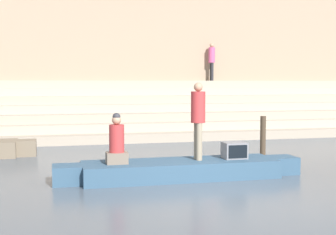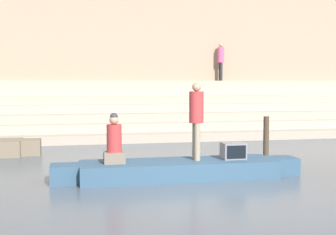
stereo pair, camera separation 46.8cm
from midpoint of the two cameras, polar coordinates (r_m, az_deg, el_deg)
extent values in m
plane|color=#4C5660|center=(8.75, 7.72, -10.16)|extent=(120.00, 120.00, 0.00)
cube|color=tan|center=(19.25, -3.12, -1.77)|extent=(36.00, 4.89, 0.33)
cube|color=#B2A28D|center=(19.57, -3.27, -0.72)|extent=(36.00, 4.19, 0.33)
cube|color=tan|center=(19.89, -3.43, 0.31)|extent=(36.00, 3.49, 0.33)
cube|color=#B2A28D|center=(20.21, -3.57, 1.29)|extent=(36.00, 2.79, 0.33)
cube|color=tan|center=(20.54, -3.71, 2.25)|extent=(36.00, 2.10, 0.33)
cube|color=#B2A28D|center=(20.88, -3.85, 3.17)|extent=(36.00, 1.40, 0.33)
cube|color=tan|center=(21.22, -3.98, 4.07)|extent=(36.00, 0.70, 0.33)
cube|color=tan|center=(22.20, -4.33, 7.41)|extent=(34.20, 1.20, 6.82)
cube|color=brown|center=(21.63, -4.07, -0.75)|extent=(34.20, 0.12, 0.60)
cube|color=#33516B|center=(10.71, 2.56, -6.36)|extent=(4.45, 1.18, 0.41)
cube|color=beige|center=(10.68, 2.57, -5.42)|extent=(4.09, 1.08, 0.05)
cube|color=#33516B|center=(11.58, 14.87, -5.69)|extent=(0.62, 0.65, 0.41)
cube|color=#33516B|center=(10.39, -11.21, -6.77)|extent=(0.62, 0.65, 0.41)
cylinder|color=olive|center=(11.21, -1.62, -5.34)|extent=(2.67, 0.04, 0.04)
cylinder|color=gray|center=(10.85, 4.57, -2.86)|extent=(0.14, 0.14, 0.86)
cylinder|color=gray|center=(10.68, 4.84, -2.98)|extent=(0.14, 0.14, 0.86)
cylinder|color=#B23333|center=(10.69, 4.73, 1.26)|extent=(0.33, 0.33, 0.71)
sphere|color=tan|center=(10.68, 4.75, 3.72)|extent=(0.20, 0.20, 0.20)
cube|color=#756656|center=(10.36, -5.28, -4.89)|extent=(0.46, 0.36, 0.25)
cylinder|color=#B23333|center=(10.30, -5.29, -2.54)|extent=(0.33, 0.33, 0.61)
sphere|color=tan|center=(10.26, -5.31, -0.29)|extent=(0.20, 0.20, 0.20)
sphere|color=#333338|center=(10.25, -5.31, 0.10)|extent=(0.17, 0.17, 0.17)
cube|color=slate|center=(11.04, 9.16, -4.02)|extent=(0.53, 0.42, 0.38)
cube|color=black|center=(10.84, 9.57, -4.18)|extent=(0.45, 0.02, 0.30)
cube|color=#756651|center=(14.68, -15.46, -3.49)|extent=(0.56, 0.58, 0.48)
cylinder|color=#473828|center=(13.79, 12.83, -2.39)|extent=(0.16, 0.16, 1.21)
cylinder|color=#28282D|center=(22.28, 6.97, 5.57)|extent=(0.13, 0.13, 0.85)
cylinder|color=#28282D|center=(22.13, 7.11, 5.58)|extent=(0.13, 0.13, 0.85)
cylinder|color=#C64C7F|center=(22.24, 7.06, 7.58)|extent=(0.30, 0.30, 0.71)
sphere|color=tan|center=(22.27, 7.07, 8.75)|extent=(0.20, 0.20, 0.20)
camera|label=1|loc=(0.23, -88.86, 0.08)|focal=50.00mm
camera|label=2|loc=(0.23, 91.14, -0.08)|focal=50.00mm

